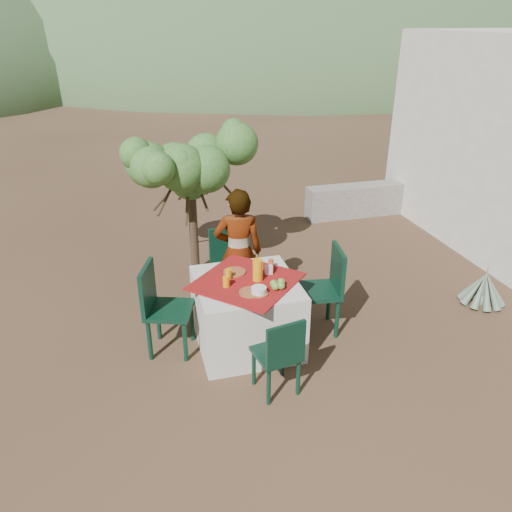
{
  "coord_description": "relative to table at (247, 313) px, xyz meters",
  "views": [
    {
      "loc": [
        -0.65,
        -4.14,
        3.18
      ],
      "look_at": [
        0.62,
        0.58,
        0.83
      ],
      "focal_mm": 35.0,
      "sensor_mm": 36.0,
      "label": 1
    }
  ],
  "objects": [
    {
      "name": "hill_far_right",
      "position": [
        27.59,
        45.82,
        -0.38
      ],
      "size": [
        36.0,
        36.0,
        14.0
      ],
      "primitive_type": "ellipsoid",
      "color": "slate",
      "rests_on": "ground"
    },
    {
      "name": "jar_right",
      "position": [
        0.33,
        0.23,
        0.43
      ],
      "size": [
        0.06,
        0.06,
        0.09
      ],
      "primitive_type": "cylinder",
      "color": "#C64D23",
      "rests_on": "table"
    },
    {
      "name": "plate_far",
      "position": [
        -0.08,
        0.21,
        0.39
      ],
      "size": [
        0.24,
        0.24,
        0.01
      ],
      "primitive_type": "cylinder",
      "color": "brown",
      "rests_on": "table"
    },
    {
      "name": "chair_right",
      "position": [
        0.9,
        0.05,
        0.17
      ],
      "size": [
        0.52,
        0.52,
        0.98
      ],
      "rotation": [
        0.0,
        0.0,
        4.56
      ],
      "color": "black",
      "rests_on": "ground"
    },
    {
      "name": "glass_far",
      "position": [
        -0.16,
        0.09,
        0.43
      ],
      "size": [
        0.06,
        0.06,
        0.1
      ],
      "primitive_type": "cylinder",
      "color": "orange",
      "rests_on": "table"
    },
    {
      "name": "hill_far_center",
      "position": [
        -4.41,
        51.82,
        -0.38
      ],
      "size": [
        60.0,
        60.0,
        24.0
      ],
      "primitive_type": "ellipsoid",
      "color": "slate",
      "rests_on": "ground"
    },
    {
      "name": "chair_left",
      "position": [
        -0.87,
        0.12,
        0.16
      ],
      "size": [
        0.57,
        0.57,
        0.97
      ],
      "rotation": [
        0.0,
        0.0,
        1.24
      ],
      "color": "black",
      "rests_on": "ground"
    },
    {
      "name": "hill_near_right",
      "position": [
        11.59,
        35.82,
        -0.38
      ],
      "size": [
        48.0,
        48.0,
        20.0
      ],
      "primitive_type": "ellipsoid",
      "color": "#2F4C2B",
      "rests_on": "ground"
    },
    {
      "name": "glass_near",
      "position": [
        -0.22,
        -0.06,
        0.44
      ],
      "size": [
        0.07,
        0.07,
        0.11
      ],
      "primitive_type": "cylinder",
      "color": "orange",
      "rests_on": "table"
    },
    {
      "name": "chair_near",
      "position": [
        0.09,
        -0.85,
        0.07
      ],
      "size": [
        0.44,
        0.44,
        0.82
      ],
      "rotation": [
        0.0,
        0.0,
        3.33
      ],
      "color": "black",
      "rests_on": "ground"
    },
    {
      "name": "bowl_plate",
      "position": [
        0.05,
        -0.28,
        0.39
      ],
      "size": [
        0.19,
        0.19,
        0.01
      ],
      "primitive_type": "cylinder",
      "color": "brown",
      "rests_on": "table"
    },
    {
      "name": "person",
      "position": [
        0.08,
        0.69,
        0.38
      ],
      "size": [
        0.61,
        0.45,
        1.51
      ],
      "primitive_type": "imported",
      "rotation": [
        0.0,
        0.0,
        2.97
      ],
      "color": "#8C6651",
      "rests_on": "ground"
    },
    {
      "name": "napkin_holder",
      "position": [
        0.26,
        0.08,
        0.43
      ],
      "size": [
        0.08,
        0.05,
        0.1
      ],
      "primitive_type": "cube",
      "rotation": [
        0.0,
        0.0,
        0.07
      ],
      "color": "white",
      "rests_on": "table"
    },
    {
      "name": "shrub_tree",
      "position": [
        -0.22,
        1.84,
        1.02
      ],
      "size": [
        1.51,
        1.48,
        1.77
      ],
      "color": "#493324",
      "rests_on": "ground"
    },
    {
      "name": "agave",
      "position": [
        2.98,
        0.07,
        -0.18
      ],
      "size": [
        0.56,
        0.54,
        0.59
      ],
      "rotation": [
        0.0,
        0.0,
        -0.05
      ],
      "color": "slate",
      "rests_on": "ground"
    },
    {
      "name": "jar_left",
      "position": [
        0.29,
        0.12,
        0.43
      ],
      "size": [
        0.06,
        0.06,
        0.1
      ],
      "primitive_type": "cylinder",
      "color": "#C64D23",
      "rests_on": "table"
    },
    {
      "name": "white_bowl",
      "position": [
        0.05,
        -0.28,
        0.42
      ],
      "size": [
        0.15,
        0.15,
        0.06
      ],
      "primitive_type": "cylinder",
      "color": "white",
      "rests_on": "bowl_plate"
    },
    {
      "name": "fruit_cluster",
      "position": [
        0.26,
        -0.23,
        0.42
      ],
      "size": [
        0.16,
        0.15,
        0.08
      ],
      "color": "#649737",
      "rests_on": "table"
    },
    {
      "name": "stone_wall",
      "position": [
        3.19,
        3.22,
        -0.1
      ],
      "size": [
        2.6,
        0.35,
        0.55
      ],
      "primitive_type": "cube",
      "color": "gray",
      "rests_on": "ground"
    },
    {
      "name": "chair_far",
      "position": [
        0.03,
        1.02,
        0.12
      ],
      "size": [
        0.45,
        0.45,
        0.9
      ],
      "rotation": [
        0.0,
        0.0,
        0.1
      ],
      "color": "black",
      "rests_on": "ground"
    },
    {
      "name": "table",
      "position": [
        0.0,
        0.0,
        0.0
      ],
      "size": [
        1.3,
        1.3,
        0.76
      ],
      "color": "beige",
      "rests_on": "ground"
    },
    {
      "name": "ground",
      "position": [
        -0.41,
        -0.18,
        -0.38
      ],
      "size": [
        160.0,
        160.0,
        0.0
      ],
      "primitive_type": "plane",
      "color": "#3B281A",
      "rests_on": "ground"
    },
    {
      "name": "juice_pitcher",
      "position": [
        0.12,
        -0.01,
        0.5
      ],
      "size": [
        0.1,
        0.1,
        0.23
      ],
      "primitive_type": "cylinder",
      "color": "orange",
      "rests_on": "table"
    },
    {
      "name": "plate_near",
      "position": [
        -0.02,
        -0.25,
        0.39
      ],
      "size": [
        0.22,
        0.22,
        0.01
      ],
      "primitive_type": "cylinder",
      "color": "brown",
      "rests_on": "table"
    }
  ]
}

